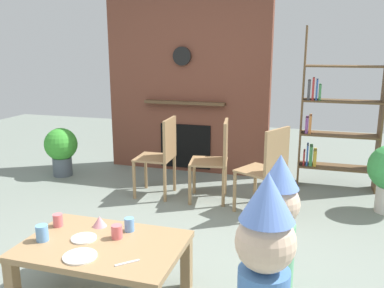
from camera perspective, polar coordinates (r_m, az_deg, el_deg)
The scene contains 18 objects.
ground_plane at distance 3.25m, azimuth -4.77°, elevation -17.27°, with size 12.00×12.00×0.00m, color gray.
brick_fireplace_feature at distance 5.46m, azimuth -0.66°, elevation 8.54°, with size 2.20×0.28×2.40m.
bookshelf at distance 5.06m, azimuth 19.35°, elevation 3.71°, with size 0.90×0.28×1.90m.
coffee_table at distance 2.79m, azimuth -12.40°, elevation -14.64°, with size 1.04×0.69×0.42m.
paper_cup_near_left at distance 3.06m, azimuth -18.37°, elevation -10.16°, with size 0.07×0.07×0.09m, color #E5666B.
paper_cup_near_right at distance 2.88m, azimuth -20.36°, elevation -11.67°, with size 0.08×0.08×0.11m, color #669EE0.
paper_cup_center at distance 2.87m, azimuth -8.82°, elevation -11.15°, with size 0.07×0.07×0.09m, color #669EE0.
paper_cup_far_left at distance 2.78m, azimuth -10.54°, elevation -12.05°, with size 0.07×0.07×0.09m, color #E5666B.
paper_plate_front at distance 2.62m, azimuth -15.51°, elevation -15.01°, with size 0.20×0.20×0.01m, color white.
paper_plate_rear at distance 2.83m, azimuth -14.99°, elevation -12.72°, with size 0.17×0.17×0.01m, color white.
birthday_cake_slice at distance 2.98m, azimuth -12.89°, elevation -10.57°, with size 0.10×0.10×0.08m, color pink.
table_fork at distance 2.50m, azimuth -9.11°, elevation -16.19°, with size 0.15×0.02×0.01m, color silver.
child_with_cone_hat at distance 2.13m, azimuth 10.13°, elevation -17.22°, with size 0.30×0.30×1.09m.
child_in_pink at distance 2.75m, azimuth 11.94°, elevation -11.03°, with size 0.28×0.28×1.00m.
dining_chair_left at distance 4.56m, azimuth -4.24°, elevation -1.16°, with size 0.41×0.41×0.90m.
dining_chair_middle at distance 4.41m, azimuth 3.51°, elevation -1.66°, with size 0.46×0.46×0.90m.
dining_chair_right at distance 4.10m, azimuth 10.68°, elevation -3.04°, with size 0.54×0.54×0.90m.
potted_plant_short at distance 5.58m, azimuth -17.95°, elevation -0.51°, with size 0.43×0.43×0.64m.
Camera 1 is at (1.04, -2.59, 1.66)m, focal length 37.86 mm.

